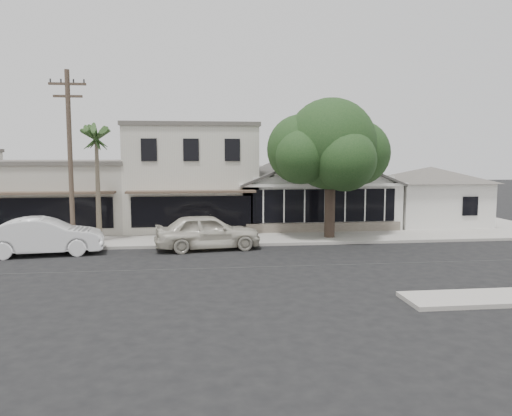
{
  "coord_description": "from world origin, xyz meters",
  "views": [
    {
      "loc": [
        -2.8,
        -20.87,
        4.81
      ],
      "look_at": [
        0.5,
        6.0,
        1.92
      ],
      "focal_mm": 35.0,
      "sensor_mm": 36.0,
      "label": 1
    }
  ],
  "objects": [
    {
      "name": "shade_tree",
      "position": [
        4.72,
        6.74,
        5.25
      ],
      "size": [
        7.19,
        6.5,
        7.98
      ],
      "rotation": [
        0.0,
        0.0,
        0.23
      ],
      "color": "#423228",
      "rests_on": "ground"
    },
    {
      "name": "row_building_near",
      "position": [
        -3.0,
        13.5,
        3.25
      ],
      "size": [
        8.0,
        10.0,
        6.5
      ],
      "primitive_type": "cube",
      "color": "beige",
      "rests_on": "ground"
    },
    {
      "name": "row_building_midnear",
      "position": [
        -12.0,
        13.5,
        2.1
      ],
      "size": [
        10.0,
        10.0,
        4.2
      ],
      "primitive_type": "cube",
      "color": "#B6B0A3",
      "rests_on": "ground"
    },
    {
      "name": "car_0",
      "position": [
        -2.19,
        4.39,
        0.91
      ],
      "size": [
        5.58,
        2.83,
        1.82
      ],
      "primitive_type": "imported",
      "rotation": [
        0.0,
        0.0,
        1.7
      ],
      "color": "beige",
      "rests_on": "ground"
    },
    {
      "name": "side_cottage",
      "position": [
        13.2,
        11.5,
        1.5
      ],
      "size": [
        6.0,
        6.0,
        3.0
      ],
      "primitive_type": "cube",
      "color": "white",
      "rests_on": "ground"
    },
    {
      "name": "sidewalk_north",
      "position": [
        -8.0,
        6.75,
        0.07
      ],
      "size": [
        90.0,
        3.5,
        0.15
      ],
      "primitive_type": "cube",
      "color": "#9E9991",
      "rests_on": "ground"
    },
    {
      "name": "car_1",
      "position": [
        -10.05,
        3.95,
        0.9
      ],
      "size": [
        5.68,
        2.59,
        1.81
      ],
      "primitive_type": "imported",
      "rotation": [
        0.0,
        0.0,
        1.7
      ],
      "color": "white",
      "rests_on": "ground"
    },
    {
      "name": "utility_pole",
      "position": [
        -9.0,
        5.2,
        4.79
      ],
      "size": [
        1.8,
        0.24,
        9.0
      ],
      "color": "brown",
      "rests_on": "ground"
    },
    {
      "name": "corner_shop",
      "position": [
        5.0,
        12.47,
        2.62
      ],
      "size": [
        10.4,
        8.6,
        5.1
      ],
      "color": "white",
      "rests_on": "ground"
    },
    {
      "name": "ground",
      "position": [
        0.0,
        0.0,
        0.0
      ],
      "size": [
        140.0,
        140.0,
        0.0
      ],
      "primitive_type": "plane",
      "color": "black",
      "rests_on": "ground"
    },
    {
      "name": "palm_east",
      "position": [
        -8.0,
        6.78,
        5.73
      ],
      "size": [
        2.27,
        2.27,
        6.7
      ],
      "color": "#726651",
      "rests_on": "ground"
    }
  ]
}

